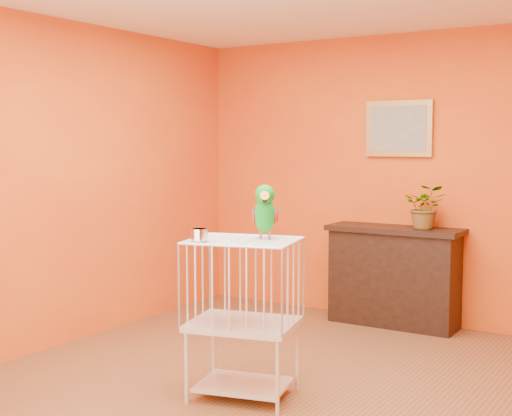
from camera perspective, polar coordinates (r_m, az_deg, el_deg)
The scene contains 8 objects.
ground at distance 4.82m, azimuth 1.23°, elevation -14.42°, with size 4.50×4.50×0.00m, color brown.
room_shell at distance 4.54m, azimuth 1.27°, elevation 4.75°, with size 4.50×4.50×4.50m.
console_cabinet at distance 6.47m, azimuth 10.95°, elevation -5.37°, with size 1.19×0.43×0.88m.
potted_plant at distance 6.25m, azimuth 13.24°, elevation -0.32°, with size 0.35×0.38×0.30m, color #26722D.
framed_picture at distance 6.55m, azimuth 11.34°, elevation 6.25°, with size 0.62×0.04×0.50m.
birdcage at distance 4.57m, azimuth -1.03°, elevation -8.64°, with size 0.76×0.65×1.02m.
feed_cup at distance 4.40m, azimuth -4.55°, elevation -2.14°, with size 0.11×0.11×0.07m, color silver.
parrot at distance 4.48m, azimuth 0.71°, elevation -0.27°, with size 0.23×0.30×0.35m.
Camera 1 is at (2.33, -3.90, 1.62)m, focal length 50.00 mm.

